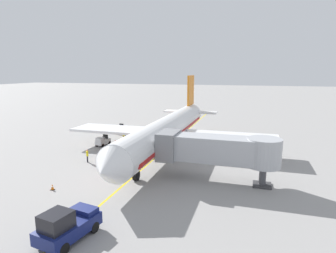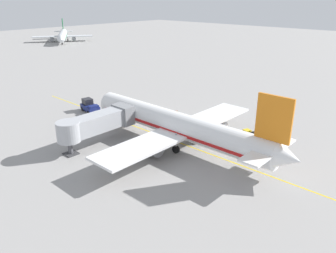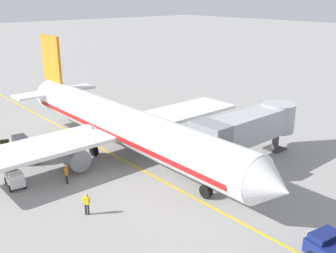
% 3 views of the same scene
% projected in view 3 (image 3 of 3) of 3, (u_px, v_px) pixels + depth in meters
% --- Properties ---
extents(ground_plane, '(400.00, 400.00, 0.00)m').
position_uv_depth(ground_plane, '(108.00, 152.00, 39.95)').
color(ground_plane, gray).
extents(gate_lead_in_line, '(0.24, 80.00, 0.01)m').
position_uv_depth(gate_lead_in_line, '(108.00, 152.00, 39.95)').
color(gate_lead_in_line, gold).
rests_on(gate_lead_in_line, ground).
extents(parked_airliner, '(30.00, 37.20, 10.63)m').
position_uv_depth(parked_airliner, '(122.00, 125.00, 38.22)').
color(parked_airliner, white).
rests_on(parked_airliner, ground).
extents(jet_bridge, '(12.59, 3.50, 4.98)m').
position_uv_depth(jet_bridge, '(248.00, 127.00, 36.62)').
color(jet_bridge, '#A8AAAF').
rests_on(jet_bridge, ground).
extents(baggage_tug_lead, '(2.04, 2.77, 1.62)m').
position_uv_depth(baggage_tug_lead, '(5.00, 151.00, 38.34)').
color(baggage_tug_lead, gold).
rests_on(baggage_tug_lead, ground).
extents(baggage_tug_trailing, '(1.58, 2.64, 1.62)m').
position_uv_depth(baggage_tug_trailing, '(15.00, 178.00, 32.61)').
color(baggage_tug_trailing, silver).
rests_on(baggage_tug_trailing, ground).
extents(baggage_cart_front, '(1.51, 2.95, 1.58)m').
position_uv_depth(baggage_cart_front, '(30.00, 152.00, 37.40)').
color(baggage_cart_front, '#4C4C51').
rests_on(baggage_cart_front, ground).
extents(baggage_cart_second_in_train, '(1.51, 2.95, 1.58)m').
position_uv_depth(baggage_cart_second_in_train, '(21.00, 143.00, 39.85)').
color(baggage_cart_second_in_train, '#4C4C51').
rests_on(baggage_cart_second_in_train, ground).
extents(ground_crew_wing_walker, '(0.46, 0.66, 1.69)m').
position_uv_depth(ground_crew_wing_walker, '(66.00, 173.00, 33.00)').
color(ground_crew_wing_walker, '#232328').
rests_on(ground_crew_wing_walker, ground).
extents(ground_crew_loader, '(0.53, 0.61, 1.69)m').
position_uv_depth(ground_crew_loader, '(87.00, 203.00, 28.32)').
color(ground_crew_loader, '#232328').
rests_on(ground_crew_loader, ground).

